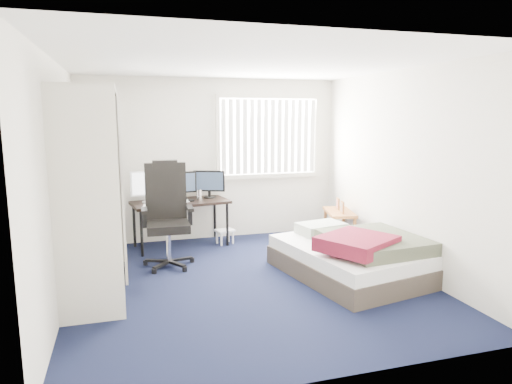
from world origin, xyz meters
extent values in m
plane|color=black|center=(0.00, 0.00, 0.00)|extent=(4.20, 4.20, 0.00)
plane|color=silver|center=(0.00, 2.10, 1.25)|extent=(4.00, 0.00, 4.00)
plane|color=silver|center=(0.00, -2.10, 1.25)|extent=(4.00, 0.00, 4.00)
plane|color=silver|center=(-2.00, 0.00, 1.25)|extent=(0.00, 4.20, 4.20)
plane|color=silver|center=(2.00, 0.00, 1.25)|extent=(0.00, 4.20, 4.20)
plane|color=white|center=(0.00, 0.00, 2.50)|extent=(4.20, 4.20, 0.00)
cube|color=white|center=(0.90, 2.08, 1.60)|extent=(1.60, 0.02, 1.20)
cube|color=beige|center=(0.90, 2.05, 2.23)|extent=(1.72, 0.06, 0.06)
cube|color=beige|center=(0.90, 2.05, 0.97)|extent=(1.72, 0.06, 0.06)
cube|color=white|center=(0.90, 2.02, 1.60)|extent=(1.60, 0.04, 1.16)
cube|color=beige|center=(-1.70, -0.60, 1.10)|extent=(0.60, 0.04, 2.20)
cube|color=beige|center=(-1.70, 1.20, 1.10)|extent=(0.60, 0.04, 2.20)
cube|color=beige|center=(-1.70, 0.30, 2.20)|extent=(0.60, 1.80, 0.04)
cube|color=beige|center=(-1.70, 0.30, 1.82)|extent=(0.56, 1.74, 0.03)
cylinder|color=silver|center=(-1.70, 0.30, 1.70)|extent=(0.03, 1.72, 0.03)
cube|color=#26262B|center=(-1.70, 0.20, 1.25)|extent=(0.38, 1.10, 0.90)
cube|color=beige|center=(-1.38, 0.75, 1.10)|extent=(0.03, 0.90, 2.20)
cube|color=white|center=(-1.70, -0.15, 1.96)|extent=(0.38, 0.30, 0.24)
cube|color=gray|center=(-1.70, 0.35, 1.95)|extent=(0.34, 0.28, 0.22)
cube|color=black|center=(-0.57, 1.73, 0.67)|extent=(1.48, 0.86, 0.04)
cylinder|color=black|center=(-1.16, 1.37, 0.32)|extent=(0.04, 0.04, 0.65)
cylinder|color=black|center=(-1.24, 1.89, 0.32)|extent=(0.04, 0.04, 0.65)
cylinder|color=black|center=(0.10, 1.57, 0.32)|extent=(0.04, 0.04, 0.65)
cylinder|color=black|center=(0.02, 2.09, 0.32)|extent=(0.04, 0.04, 0.65)
cube|color=white|center=(-1.03, 1.77, 0.97)|extent=(0.50, 0.11, 0.36)
cube|color=white|center=(-1.03, 1.77, 0.97)|extent=(0.45, 0.08, 0.31)
cube|color=black|center=(-0.54, 1.85, 0.95)|extent=(0.48, 0.11, 0.32)
cube|color=#1E2838|center=(-0.54, 1.85, 0.95)|extent=(0.43, 0.07, 0.27)
cube|color=black|center=(-0.11, 1.88, 0.95)|extent=(0.48, 0.11, 0.32)
cube|color=#1E2838|center=(-0.11, 1.88, 0.95)|extent=(0.43, 0.07, 0.27)
cube|color=white|center=(-0.69, 1.62, 0.70)|extent=(0.42, 0.20, 0.02)
cube|color=black|center=(-0.42, 1.66, 0.70)|extent=(0.07, 0.11, 0.02)
cylinder|color=silver|center=(-0.29, 1.73, 0.77)|extent=(0.08, 0.08, 0.16)
cube|color=white|center=(-0.57, 1.73, 0.69)|extent=(0.34, 0.32, 0.00)
cube|color=black|center=(-0.84, 0.85, 0.06)|extent=(0.66, 0.66, 0.13)
cylinder|color=silver|center=(-0.84, 0.85, 0.29)|extent=(0.06, 0.06, 0.42)
cube|color=black|center=(-0.84, 0.85, 0.53)|extent=(0.55, 0.55, 0.11)
cube|color=black|center=(-0.84, 1.10, 0.95)|extent=(0.53, 0.12, 0.74)
cube|color=black|center=(-0.84, 1.10, 1.27)|extent=(0.32, 0.14, 0.17)
cube|color=black|center=(-1.13, 0.86, 0.75)|extent=(0.08, 0.30, 0.04)
cube|color=black|center=(-0.56, 0.84, 0.75)|extent=(0.08, 0.30, 0.04)
cube|color=white|center=(0.08, 1.67, 0.21)|extent=(0.32, 0.28, 0.03)
cylinder|color=white|center=(0.01, 1.57, 0.10)|extent=(0.03, 0.03, 0.20)
cylinder|color=white|center=(-0.03, 1.71, 0.10)|extent=(0.03, 0.03, 0.20)
cylinder|color=white|center=(0.20, 1.63, 0.10)|extent=(0.03, 0.03, 0.20)
cylinder|color=white|center=(0.16, 1.77, 0.10)|extent=(0.03, 0.03, 0.20)
cube|color=brown|center=(1.75, 1.18, 0.49)|extent=(0.53, 0.81, 0.04)
cube|color=brown|center=(1.53, 0.89, 0.23)|extent=(0.05, 0.05, 0.47)
cube|color=brown|center=(1.68, 1.54, 0.23)|extent=(0.05, 0.05, 0.47)
cube|color=brown|center=(1.82, 0.83, 0.23)|extent=(0.05, 0.05, 0.47)
cube|color=brown|center=(1.97, 1.47, 0.23)|extent=(0.05, 0.05, 0.47)
cube|color=brown|center=(1.71, 1.02, 0.60)|extent=(0.05, 0.14, 0.18)
cube|color=brown|center=(1.78, 1.29, 0.60)|extent=(0.05, 0.14, 0.18)
cube|color=#40362E|center=(1.25, -0.11, 0.12)|extent=(1.66, 2.01, 0.23)
cube|color=white|center=(1.25, -0.11, 0.30)|extent=(1.61, 1.96, 0.16)
cube|color=#ABB3A5|center=(1.13, 0.49, 0.45)|extent=(0.67, 0.51, 0.14)
cube|color=#404332|center=(1.45, -0.33, 0.45)|extent=(1.10, 1.19, 0.18)
cube|color=#5B0F21|center=(1.12, -0.49, 0.52)|extent=(1.00, 0.98, 0.16)
cube|color=tan|center=(-1.65, -0.03, 0.15)|extent=(0.48, 0.41, 0.31)
camera|label=1|loc=(-1.37, -4.93, 1.94)|focal=32.00mm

